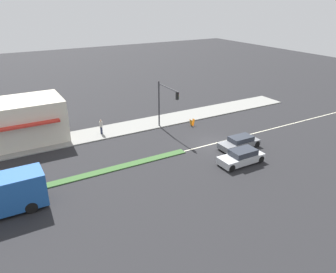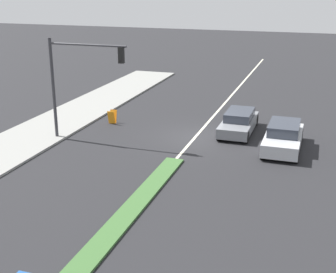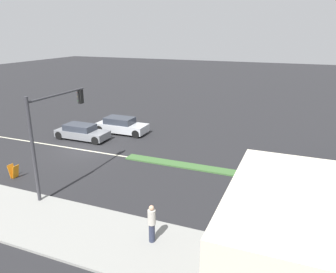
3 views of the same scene
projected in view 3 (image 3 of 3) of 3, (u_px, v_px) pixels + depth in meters
The scene contains 6 objects.
lane_marking_center at pixel (83, 150), 25.20m from camera, with size 0.16×60.00×0.01m, color beige.
traffic_signal_main at pixel (50, 125), 17.62m from camera, with size 4.59×0.34×5.60m.
pedestrian at pixel (152, 223), 13.80m from camera, with size 0.34×0.34×1.73m.
warning_aframe_sign at pixel (14, 171), 20.34m from camera, with size 0.45×0.53×0.84m.
suv_grey at pixel (82, 132), 27.54m from camera, with size 1.78×4.52×1.28m.
sedan_silver at pixel (121, 126), 29.19m from camera, with size 1.88×4.55×1.42m.
Camera 3 is at (19.40, 15.04, 8.76)m, focal length 35.00 mm.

